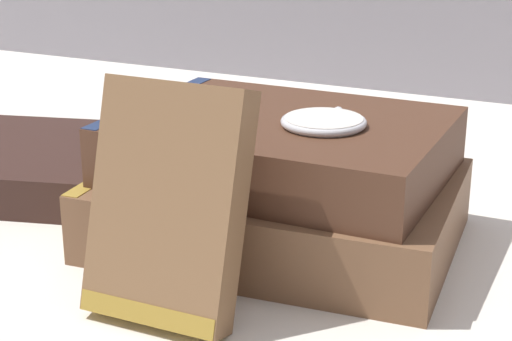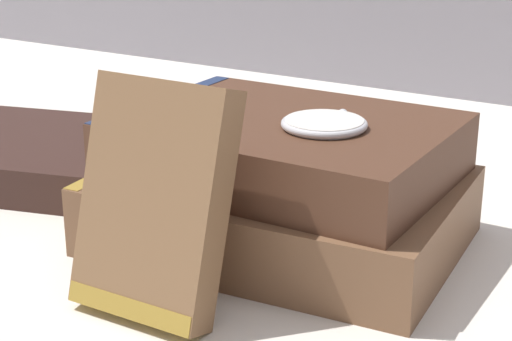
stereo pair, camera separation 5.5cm
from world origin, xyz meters
The scene contains 6 objects.
ground_plane centered at (0.00, 0.00, 0.00)m, with size 3.00×3.00×0.00m, color silver.
book_flat_bottom centered at (0.02, 0.04, 0.02)m, with size 0.25×0.19×0.05m.
book_flat_top centered at (0.02, 0.04, 0.07)m, with size 0.22×0.16×0.04m.
book_leaning_front centered at (0.01, -0.08, 0.06)m, with size 0.09×0.06×0.14m.
pocket_watch centered at (0.06, 0.04, 0.09)m, with size 0.06×0.06×0.01m.
reading_glasses centered at (-0.02, 0.19, 0.00)m, with size 0.11×0.05×0.00m.
Camera 1 is at (0.25, -0.47, 0.25)m, focal length 60.00 mm.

